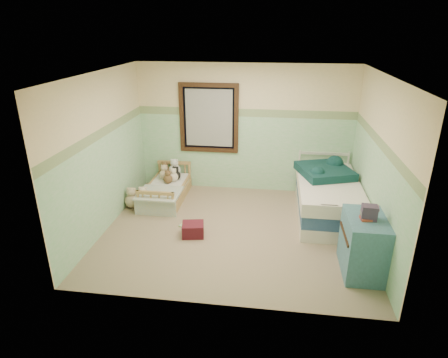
# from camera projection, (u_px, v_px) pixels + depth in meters

# --- Properties ---
(floor) EXTENTS (4.20, 3.60, 0.02)m
(floor) POSITION_uv_depth(u_px,v_px,m) (234.00, 231.00, 6.26)
(floor) COLOR gray
(floor) RESTS_ON ground
(ceiling) EXTENTS (4.20, 3.60, 0.02)m
(ceiling) POSITION_uv_depth(u_px,v_px,m) (235.00, 73.00, 5.32)
(ceiling) COLOR silver
(ceiling) RESTS_ON wall_back
(wall_back) EXTENTS (4.20, 0.04, 2.50)m
(wall_back) POSITION_uv_depth(u_px,v_px,m) (245.00, 129.00, 7.44)
(wall_back) COLOR beige
(wall_back) RESTS_ON floor
(wall_front) EXTENTS (4.20, 0.04, 2.50)m
(wall_front) POSITION_uv_depth(u_px,v_px,m) (216.00, 212.00, 4.14)
(wall_front) COLOR beige
(wall_front) RESTS_ON floor
(wall_left) EXTENTS (0.04, 3.60, 2.50)m
(wall_left) POSITION_uv_depth(u_px,v_px,m) (103.00, 153.00, 6.05)
(wall_left) COLOR beige
(wall_left) RESTS_ON floor
(wall_right) EXTENTS (0.04, 3.60, 2.50)m
(wall_right) POSITION_uv_depth(u_px,v_px,m) (378.00, 165.00, 5.52)
(wall_right) COLOR beige
(wall_right) RESTS_ON floor
(wainscot_mint) EXTENTS (4.20, 0.01, 1.50)m
(wainscot_mint) POSITION_uv_depth(u_px,v_px,m) (244.00, 154.00, 7.62)
(wainscot_mint) COLOR #82CA89
(wainscot_mint) RESTS_ON floor
(border_strip) EXTENTS (4.20, 0.01, 0.15)m
(border_strip) POSITION_uv_depth(u_px,v_px,m) (245.00, 113.00, 7.31)
(border_strip) COLOR #41663F
(border_strip) RESTS_ON wall_back
(window_frame) EXTENTS (1.16, 0.06, 1.36)m
(window_frame) POSITION_uv_depth(u_px,v_px,m) (209.00, 118.00, 7.42)
(window_frame) COLOR black
(window_frame) RESTS_ON wall_back
(window_blinds) EXTENTS (0.92, 0.01, 1.12)m
(window_blinds) POSITION_uv_depth(u_px,v_px,m) (209.00, 118.00, 7.43)
(window_blinds) COLOR beige
(window_blinds) RESTS_ON window_frame
(toddler_bed_frame) EXTENTS (0.69, 1.38, 0.18)m
(toddler_bed_frame) POSITION_uv_depth(u_px,v_px,m) (166.00, 195.00, 7.37)
(toddler_bed_frame) COLOR #A47D42
(toddler_bed_frame) RESTS_ON floor
(toddler_mattress) EXTENTS (0.63, 1.32, 0.12)m
(toddler_mattress) POSITION_uv_depth(u_px,v_px,m) (166.00, 188.00, 7.31)
(toddler_mattress) COLOR silver
(toddler_mattress) RESTS_ON toddler_bed_frame
(patchwork_quilt) EXTENTS (0.75, 0.69, 0.03)m
(patchwork_quilt) POSITION_uv_depth(u_px,v_px,m) (159.00, 193.00, 6.89)
(patchwork_quilt) COLOR #89B1D1
(patchwork_quilt) RESTS_ON toddler_mattress
(plush_bed_brown) EXTENTS (0.20, 0.20, 0.20)m
(plush_bed_brown) POSITION_uv_depth(u_px,v_px,m) (165.00, 171.00, 7.73)
(plush_bed_brown) COLOR brown
(plush_bed_brown) RESTS_ON toddler_mattress
(plush_bed_white) EXTENTS (0.24, 0.24, 0.24)m
(plush_bed_white) POSITION_uv_depth(u_px,v_px,m) (175.00, 170.00, 7.70)
(plush_bed_white) COLOR silver
(plush_bed_white) RESTS_ON toddler_mattress
(plush_bed_tan) EXTENTS (0.20, 0.20, 0.20)m
(plush_bed_tan) POSITION_uv_depth(u_px,v_px,m) (164.00, 174.00, 7.52)
(plush_bed_tan) COLOR #C4AF8B
(plush_bed_tan) RESTS_ON toddler_mattress
(plush_bed_dark) EXTENTS (0.19, 0.19, 0.19)m
(plush_bed_dark) POSITION_uv_depth(u_px,v_px,m) (176.00, 175.00, 7.50)
(plush_bed_dark) COLOR black
(plush_bed_dark) RESTS_ON toddler_mattress
(plush_floor_cream) EXTENTS (0.26, 0.26, 0.26)m
(plush_floor_cream) POSITION_uv_depth(u_px,v_px,m) (143.00, 199.00, 7.09)
(plush_floor_cream) COLOR beige
(plush_floor_cream) RESTS_ON floor
(plush_floor_tan) EXTENTS (0.27, 0.27, 0.27)m
(plush_floor_tan) POSITION_uv_depth(u_px,v_px,m) (132.00, 201.00, 7.02)
(plush_floor_tan) COLOR #C4AF8B
(plush_floor_tan) RESTS_ON floor
(twin_bed_frame) EXTENTS (0.98, 1.96, 0.22)m
(twin_bed_frame) POSITION_uv_depth(u_px,v_px,m) (326.00, 210.00, 6.72)
(twin_bed_frame) COLOR silver
(twin_bed_frame) RESTS_ON floor
(twin_boxspring) EXTENTS (0.98, 1.96, 0.22)m
(twin_boxspring) POSITION_uv_depth(u_px,v_px,m) (327.00, 199.00, 6.63)
(twin_boxspring) COLOR navy
(twin_boxspring) RESTS_ON twin_bed_frame
(twin_mattress) EXTENTS (1.02, 2.00, 0.22)m
(twin_mattress) POSITION_uv_depth(u_px,v_px,m) (328.00, 187.00, 6.55)
(twin_mattress) COLOR white
(twin_mattress) RESTS_ON twin_boxspring
(teal_blanket) EXTENTS (1.07, 1.10, 0.14)m
(teal_blanket) POSITION_uv_depth(u_px,v_px,m) (325.00, 171.00, 6.77)
(teal_blanket) COLOR black
(teal_blanket) RESTS_ON twin_mattress
(dresser) EXTENTS (0.51, 0.81, 0.81)m
(dresser) POSITION_uv_depth(u_px,v_px,m) (363.00, 245.00, 5.09)
(dresser) COLOR #3C6375
(dresser) RESTS_ON floor
(book_stack) EXTENTS (0.20, 0.16, 0.19)m
(book_stack) POSITION_uv_depth(u_px,v_px,m) (369.00, 213.00, 4.87)
(book_stack) COLOR #54333A
(book_stack) RESTS_ON dresser
(red_pillow) EXTENTS (0.39, 0.35, 0.21)m
(red_pillow) POSITION_uv_depth(u_px,v_px,m) (193.00, 230.00, 6.08)
(red_pillow) COLOR maroon
(red_pillow) RESTS_ON floor
(floor_book) EXTENTS (0.31, 0.28, 0.02)m
(floor_book) POSITION_uv_depth(u_px,v_px,m) (188.00, 226.00, 6.39)
(floor_book) COLOR #FDEF43
(floor_book) RESTS_ON floor
(extra_plush_0) EXTENTS (0.18, 0.18, 0.18)m
(extra_plush_0) POSITION_uv_depth(u_px,v_px,m) (168.00, 179.00, 7.34)
(extra_plush_0) COLOR brown
(extra_plush_0) RESTS_ON toddler_mattress
(extra_plush_1) EXTENTS (0.18, 0.18, 0.18)m
(extra_plush_1) POSITION_uv_depth(u_px,v_px,m) (174.00, 177.00, 7.43)
(extra_plush_1) COLOR beige
(extra_plush_1) RESTS_ON toddler_mattress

